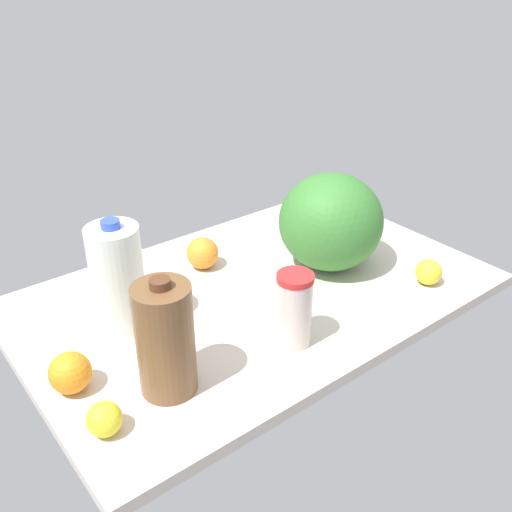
{
  "coord_description": "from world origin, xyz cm",
  "views": [
    {
      "loc": [
        -77.94,
        -99.45,
        83.24
      ],
      "look_at": [
        0.0,
        0.0,
        13.0
      ],
      "focal_mm": 40.0,
      "sensor_mm": 36.0,
      "label": 1
    }
  ],
  "objects_px": {
    "orange_loose": "(70,373)",
    "watermelon": "(331,222)",
    "lemon_beside_bowl": "(109,274)",
    "chocolate_milk_jug": "(165,339)",
    "orange_by_jug": "(203,253)",
    "milk_jug": "(118,279)",
    "lemon_far_back": "(429,272)",
    "tumbler_cup": "(294,309)",
    "lemon_near_front": "(104,419)"
  },
  "relations": [
    {
      "from": "orange_by_jug",
      "to": "lemon_far_back",
      "type": "relative_size",
      "value": 1.27
    },
    {
      "from": "lemon_far_back",
      "to": "watermelon",
      "type": "bearing_deg",
      "value": 120.11
    },
    {
      "from": "watermelon",
      "to": "lemon_far_back",
      "type": "distance_m",
      "value": 0.29
    },
    {
      "from": "watermelon",
      "to": "lemon_far_back",
      "type": "height_order",
      "value": "watermelon"
    },
    {
      "from": "watermelon",
      "to": "lemon_far_back",
      "type": "bearing_deg",
      "value": -59.89
    },
    {
      "from": "lemon_near_front",
      "to": "orange_loose",
      "type": "xyz_separation_m",
      "value": [
        -0.0,
        0.15,
        0.01
      ]
    },
    {
      "from": "milk_jug",
      "to": "orange_by_jug",
      "type": "relative_size",
      "value": 3.13
    },
    {
      "from": "lemon_near_front",
      "to": "orange_loose",
      "type": "bearing_deg",
      "value": 90.9
    },
    {
      "from": "watermelon",
      "to": "lemon_far_back",
      "type": "xyz_separation_m",
      "value": [
        0.14,
        -0.24,
        -0.1
      ]
    },
    {
      "from": "watermelon",
      "to": "tumbler_cup",
      "type": "height_order",
      "value": "watermelon"
    },
    {
      "from": "lemon_far_back",
      "to": "lemon_near_front",
      "type": "bearing_deg",
      "value": 177.56
    },
    {
      "from": "chocolate_milk_jug",
      "to": "orange_loose",
      "type": "distance_m",
      "value": 0.21
    },
    {
      "from": "milk_jug",
      "to": "lemon_far_back",
      "type": "height_order",
      "value": "milk_jug"
    },
    {
      "from": "chocolate_milk_jug",
      "to": "lemon_near_front",
      "type": "xyz_separation_m",
      "value": [
        -0.16,
        -0.03,
        -0.09
      ]
    },
    {
      "from": "milk_jug",
      "to": "lemon_beside_bowl",
      "type": "height_order",
      "value": "milk_jug"
    },
    {
      "from": "orange_loose",
      "to": "watermelon",
      "type": "bearing_deg",
      "value": 3.53
    },
    {
      "from": "lemon_near_front",
      "to": "orange_by_jug",
      "type": "relative_size",
      "value": 0.76
    },
    {
      "from": "milk_jug",
      "to": "tumbler_cup",
      "type": "relative_size",
      "value": 1.56
    },
    {
      "from": "chocolate_milk_jug",
      "to": "watermelon",
      "type": "xyz_separation_m",
      "value": [
        0.61,
        0.16,
        0.01
      ]
    },
    {
      "from": "watermelon",
      "to": "orange_loose",
      "type": "xyz_separation_m",
      "value": [
        -0.77,
        -0.05,
        -0.09
      ]
    },
    {
      "from": "tumbler_cup",
      "to": "lemon_near_front",
      "type": "distance_m",
      "value": 0.46
    },
    {
      "from": "watermelon",
      "to": "orange_by_jug",
      "type": "xyz_separation_m",
      "value": [
        -0.29,
        0.2,
        -0.09
      ]
    },
    {
      "from": "lemon_near_front",
      "to": "orange_by_jug",
      "type": "distance_m",
      "value": 0.63
    },
    {
      "from": "lemon_beside_bowl",
      "to": "lemon_far_back",
      "type": "height_order",
      "value": "lemon_beside_bowl"
    },
    {
      "from": "milk_jug",
      "to": "tumbler_cup",
      "type": "distance_m",
      "value": 0.4
    },
    {
      "from": "milk_jug",
      "to": "lemon_far_back",
      "type": "xyz_separation_m",
      "value": [
        0.72,
        -0.32,
        -0.1
      ]
    },
    {
      "from": "chocolate_milk_jug",
      "to": "tumbler_cup",
      "type": "height_order",
      "value": "chocolate_milk_jug"
    },
    {
      "from": "chocolate_milk_jug",
      "to": "orange_by_jug",
      "type": "relative_size",
      "value": 2.92
    },
    {
      "from": "lemon_beside_bowl",
      "to": "lemon_near_front",
      "type": "bearing_deg",
      "value": -116.32
    },
    {
      "from": "watermelon",
      "to": "tumbler_cup",
      "type": "distance_m",
      "value": 0.38
    },
    {
      "from": "orange_by_jug",
      "to": "lemon_far_back",
      "type": "distance_m",
      "value": 0.61
    },
    {
      "from": "milk_jug",
      "to": "orange_by_jug",
      "type": "xyz_separation_m",
      "value": [
        0.3,
        0.12,
        -0.09
      ]
    },
    {
      "from": "lemon_near_front",
      "to": "orange_by_jug",
      "type": "xyz_separation_m",
      "value": [
        0.48,
        0.4,
        0.01
      ]
    },
    {
      "from": "tumbler_cup",
      "to": "lemon_beside_bowl",
      "type": "height_order",
      "value": "tumbler_cup"
    },
    {
      "from": "watermelon",
      "to": "lemon_beside_bowl",
      "type": "relative_size",
      "value": 3.79
    },
    {
      "from": "orange_loose",
      "to": "orange_by_jug",
      "type": "relative_size",
      "value": 0.97
    },
    {
      "from": "orange_loose",
      "to": "orange_by_jug",
      "type": "bearing_deg",
      "value": 27.5
    },
    {
      "from": "orange_by_jug",
      "to": "tumbler_cup",
      "type": "bearing_deg",
      "value": -93.72
    },
    {
      "from": "milk_jug",
      "to": "lemon_near_front",
      "type": "relative_size",
      "value": 4.14
    },
    {
      "from": "orange_by_jug",
      "to": "chocolate_milk_jug",
      "type": "bearing_deg",
      "value": -131.46
    },
    {
      "from": "tumbler_cup",
      "to": "lemon_far_back",
      "type": "bearing_deg",
      "value": -3.8
    },
    {
      "from": "chocolate_milk_jug",
      "to": "lemon_far_back",
      "type": "height_order",
      "value": "chocolate_milk_jug"
    },
    {
      "from": "orange_loose",
      "to": "tumbler_cup",
      "type": "bearing_deg",
      "value": -19.2
    },
    {
      "from": "chocolate_milk_jug",
      "to": "tumbler_cup",
      "type": "distance_m",
      "value": 0.3
    },
    {
      "from": "tumbler_cup",
      "to": "orange_by_jug",
      "type": "bearing_deg",
      "value": 86.28
    },
    {
      "from": "chocolate_milk_jug",
      "to": "tumbler_cup",
      "type": "bearing_deg",
      "value": -8.21
    },
    {
      "from": "milk_jug",
      "to": "watermelon",
      "type": "height_order",
      "value": "milk_jug"
    },
    {
      "from": "chocolate_milk_jug",
      "to": "orange_by_jug",
      "type": "distance_m",
      "value": 0.5
    },
    {
      "from": "chocolate_milk_jug",
      "to": "orange_by_jug",
      "type": "height_order",
      "value": "chocolate_milk_jug"
    },
    {
      "from": "lemon_near_front",
      "to": "orange_loose",
      "type": "distance_m",
      "value": 0.15
    }
  ]
}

